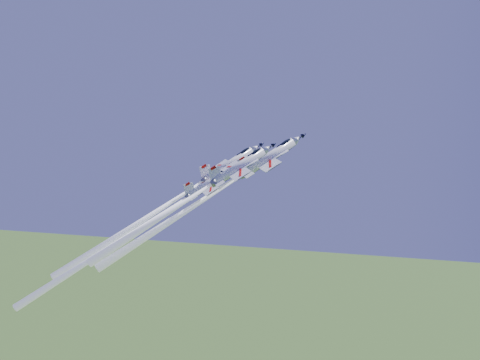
% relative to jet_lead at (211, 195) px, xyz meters
% --- Properties ---
extents(jet_lead, '(35.36, 23.60, 35.39)m').
position_rel_jet_lead_xyz_m(jet_lead, '(0.00, 0.00, 0.00)').
color(jet_lead, white).
extents(jet_left, '(34.83, 23.31, 35.32)m').
position_rel_jet_lead_xyz_m(jet_left, '(-8.98, -2.59, -1.98)').
color(jet_left, white).
extents(jet_right, '(28.91, 19.24, 28.50)m').
position_rel_jet_lead_xyz_m(jet_right, '(-0.76, -11.32, 1.45)').
color(jet_right, white).
extents(jet_slot, '(35.04, 23.56, 36.41)m').
position_rel_jet_lead_xyz_m(jet_slot, '(-13.00, -8.95, -6.08)').
color(jet_slot, white).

